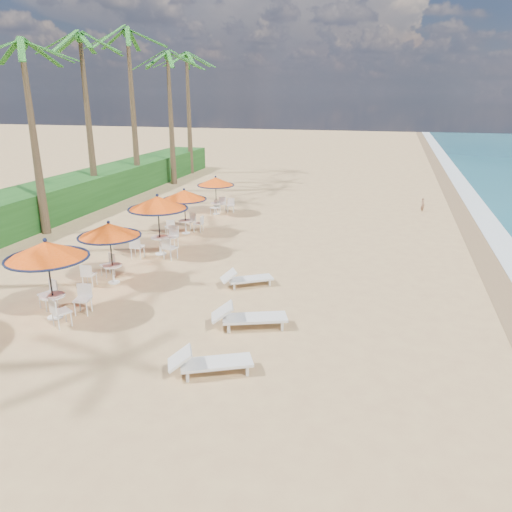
{
  "coord_description": "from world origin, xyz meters",
  "views": [
    {
      "loc": [
        4.19,
        -11.39,
        6.51
      ],
      "look_at": [
        -0.02,
        4.17,
        1.2
      ],
      "focal_mm": 35.0,
      "sensor_mm": 36.0,
      "label": 1
    }
  ],
  "objects_px": {
    "station_3": "(185,200)",
    "station_2": "(158,210)",
    "station_0": "(49,260)",
    "station_1": "(108,236)",
    "station_4": "(217,186)",
    "lounger_far": "(245,278)",
    "lounger_near": "(208,362)",
    "lounger_mid": "(247,316)"
  },
  "relations": [
    {
      "from": "station_0",
      "to": "station_4",
      "type": "bearing_deg",
      "value": 89.12
    },
    {
      "from": "lounger_near",
      "to": "lounger_far",
      "type": "height_order",
      "value": "lounger_near"
    },
    {
      "from": "lounger_mid",
      "to": "lounger_far",
      "type": "relative_size",
      "value": 1.23
    },
    {
      "from": "station_2",
      "to": "lounger_near",
      "type": "distance_m",
      "value": 9.95
    },
    {
      "from": "lounger_far",
      "to": "lounger_near",
      "type": "bearing_deg",
      "value": -114.44
    },
    {
      "from": "station_2",
      "to": "station_0",
      "type": "bearing_deg",
      "value": -93.04
    },
    {
      "from": "station_0",
      "to": "station_3",
      "type": "bearing_deg",
      "value": 89.49
    },
    {
      "from": "station_4",
      "to": "lounger_far",
      "type": "relative_size",
      "value": 1.16
    },
    {
      "from": "station_2",
      "to": "lounger_far",
      "type": "height_order",
      "value": "station_2"
    },
    {
      "from": "station_1",
      "to": "station_4",
      "type": "relative_size",
      "value": 1.07
    },
    {
      "from": "station_4",
      "to": "lounger_far",
      "type": "bearing_deg",
      "value": -65.67
    },
    {
      "from": "station_0",
      "to": "lounger_far",
      "type": "distance_m",
      "value": 6.4
    },
    {
      "from": "station_0",
      "to": "lounger_far",
      "type": "relative_size",
      "value": 1.36
    },
    {
      "from": "lounger_far",
      "to": "station_2",
      "type": "bearing_deg",
      "value": 118.18
    },
    {
      "from": "station_4",
      "to": "lounger_near",
      "type": "bearing_deg",
      "value": -71.45
    },
    {
      "from": "station_0",
      "to": "station_4",
      "type": "xyz_separation_m",
      "value": [
        0.22,
        14.09,
        -0.27
      ]
    },
    {
      "from": "station_3",
      "to": "lounger_near",
      "type": "xyz_separation_m",
      "value": [
        5.47,
        -11.69,
        -1.28
      ]
    },
    {
      "from": "station_3",
      "to": "lounger_far",
      "type": "distance_m",
      "value": 7.7
    },
    {
      "from": "station_1",
      "to": "lounger_mid",
      "type": "bearing_deg",
      "value": -21.38
    },
    {
      "from": "station_3",
      "to": "station_2",
      "type": "bearing_deg",
      "value": -85.59
    },
    {
      "from": "station_3",
      "to": "lounger_mid",
      "type": "xyz_separation_m",
      "value": [
        5.69,
        -9.05,
        -1.25
      ]
    },
    {
      "from": "station_3",
      "to": "lounger_mid",
      "type": "bearing_deg",
      "value": -57.83
    },
    {
      "from": "lounger_mid",
      "to": "station_4",
      "type": "bearing_deg",
      "value": 91.94
    },
    {
      "from": "station_1",
      "to": "station_4",
      "type": "bearing_deg",
      "value": 89.38
    },
    {
      "from": "station_1",
      "to": "lounger_near",
      "type": "xyz_separation_m",
      "value": [
        5.46,
        -4.86,
        -1.41
      ]
    },
    {
      "from": "lounger_near",
      "to": "station_0",
      "type": "bearing_deg",
      "value": 136.09
    },
    {
      "from": "station_0",
      "to": "station_4",
      "type": "distance_m",
      "value": 14.09
    },
    {
      "from": "station_3",
      "to": "lounger_mid",
      "type": "relative_size",
      "value": 0.97
    },
    {
      "from": "lounger_near",
      "to": "lounger_mid",
      "type": "height_order",
      "value": "lounger_mid"
    },
    {
      "from": "station_0",
      "to": "station_1",
      "type": "bearing_deg",
      "value": 88.18
    },
    {
      "from": "station_1",
      "to": "station_2",
      "type": "bearing_deg",
      "value": 85.89
    },
    {
      "from": "station_4",
      "to": "lounger_far",
      "type": "height_order",
      "value": "station_4"
    },
    {
      "from": "station_3",
      "to": "lounger_mid",
      "type": "height_order",
      "value": "station_3"
    },
    {
      "from": "station_1",
      "to": "station_2",
      "type": "distance_m",
      "value": 3.48
    },
    {
      "from": "station_1",
      "to": "lounger_near",
      "type": "relative_size",
      "value": 1.09
    },
    {
      "from": "lounger_mid",
      "to": "station_1",
      "type": "bearing_deg",
      "value": 137.85
    },
    {
      "from": "station_2",
      "to": "station_4",
      "type": "bearing_deg",
      "value": 90.97
    },
    {
      "from": "station_3",
      "to": "lounger_far",
      "type": "bearing_deg",
      "value": -51.46
    },
    {
      "from": "station_2",
      "to": "lounger_mid",
      "type": "relative_size",
      "value": 1.14
    },
    {
      "from": "lounger_mid",
      "to": "station_0",
      "type": "bearing_deg",
      "value": 167.23
    },
    {
      "from": "station_1",
      "to": "lounger_near",
      "type": "height_order",
      "value": "station_1"
    },
    {
      "from": "station_0",
      "to": "station_1",
      "type": "height_order",
      "value": "station_0"
    }
  ]
}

